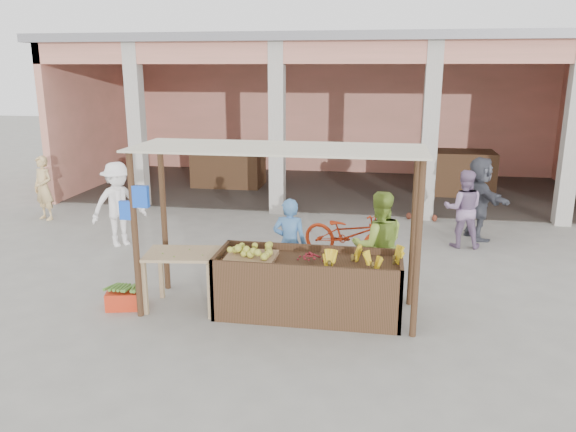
% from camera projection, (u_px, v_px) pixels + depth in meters
% --- Properties ---
extents(ground, '(60.00, 60.00, 0.00)m').
position_uv_depth(ground, '(274.00, 311.00, 8.14)').
color(ground, gray).
rests_on(ground, ground).
extents(market_building, '(14.40, 6.40, 4.20)m').
position_uv_depth(market_building, '(335.00, 94.00, 15.95)').
color(market_building, '#E68C78').
rests_on(market_building, ground).
extents(fruit_stall, '(2.60, 0.95, 0.80)m').
position_uv_depth(fruit_stall, '(308.00, 288.00, 7.96)').
color(fruit_stall, '#503020').
rests_on(fruit_stall, ground).
extents(stall_awning, '(4.09, 1.35, 2.39)m').
position_uv_depth(stall_awning, '(273.00, 177.00, 7.69)').
color(stall_awning, '#503020').
rests_on(stall_awning, ground).
extents(banana_heap, '(0.99, 0.54, 0.18)m').
position_uv_depth(banana_heap, '(360.00, 259.00, 7.68)').
color(banana_heap, yellow).
rests_on(banana_heap, fruit_stall).
extents(melon_tray, '(0.69, 0.60, 0.19)m').
position_uv_depth(melon_tray, '(251.00, 253.00, 7.92)').
color(melon_tray, '#9A734F').
rests_on(melon_tray, fruit_stall).
extents(berry_heap, '(0.41, 0.34, 0.13)m').
position_uv_depth(berry_heap, '(310.00, 257.00, 7.84)').
color(berry_heap, maroon).
rests_on(berry_heap, fruit_stall).
extents(side_table, '(1.14, 0.84, 0.86)m').
position_uv_depth(side_table, '(183.00, 262.00, 8.09)').
color(side_table, tan).
rests_on(side_table, ground).
extents(papaya_pile, '(0.74, 0.43, 0.21)m').
position_uv_depth(papaya_pile, '(183.00, 245.00, 8.03)').
color(papaya_pile, '#5A9731').
rests_on(papaya_pile, side_table).
extents(red_crate, '(0.58, 0.47, 0.26)m').
position_uv_depth(red_crate, '(125.00, 299.00, 8.25)').
color(red_crate, red).
rests_on(red_crate, ground).
extents(plantain_bundle, '(0.38, 0.27, 0.08)m').
position_uv_depth(plantain_bundle, '(124.00, 288.00, 8.20)').
color(plantain_bundle, '#4D7E2E').
rests_on(plantain_bundle, red_crate).
extents(produce_sacks, '(1.04, 0.78, 0.63)m').
position_uv_depth(produce_sacks, '(422.00, 207.00, 12.90)').
color(produce_sacks, maroon).
rests_on(produce_sacks, ground).
extents(vendor_blue, '(0.60, 0.44, 1.57)m').
position_uv_depth(vendor_blue, '(290.00, 241.00, 8.81)').
color(vendor_blue, '#4B81C2').
rests_on(vendor_blue, ground).
extents(vendor_green, '(0.93, 0.66, 1.76)m').
position_uv_depth(vendor_green, '(379.00, 243.00, 8.42)').
color(vendor_green, '#8DAF3C').
rests_on(vendor_green, ground).
extents(motorcycle, '(1.25, 1.97, 0.97)m').
position_uv_depth(motorcycle, '(349.00, 233.00, 10.26)').
color(motorcycle, '#A72A0E').
rests_on(motorcycle, ground).
extents(shopper_a, '(1.23, 1.23, 1.80)m').
position_uv_depth(shopper_a, '(118.00, 201.00, 10.95)').
color(shopper_a, white).
rests_on(shopper_a, ground).
extents(shopper_d, '(1.19, 1.79, 1.79)m').
position_uv_depth(shopper_d, '(479.00, 196.00, 11.39)').
color(shopper_d, '#454751').
rests_on(shopper_d, ground).
extents(shopper_e, '(0.69, 0.61, 1.54)m').
position_uv_depth(shopper_e, '(43.00, 187.00, 12.88)').
color(shopper_e, '#D8B272').
rests_on(shopper_e, ground).
extents(shopper_f, '(0.83, 0.50, 1.67)m').
position_uv_depth(shopper_f, '(463.00, 205.00, 10.89)').
color(shopper_f, gray).
rests_on(shopper_f, ground).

